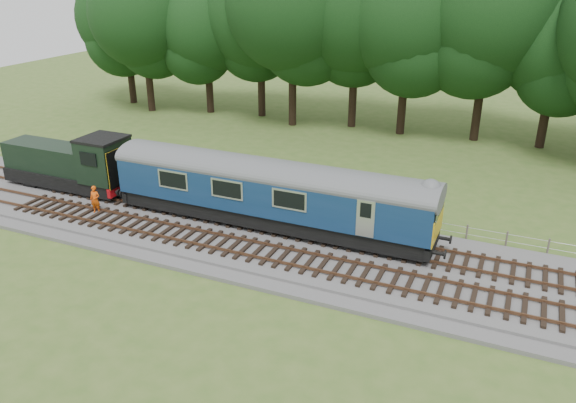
% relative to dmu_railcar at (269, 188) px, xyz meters
% --- Properties ---
extents(ground, '(120.00, 120.00, 0.00)m').
position_rel_dmu_railcar_xyz_m(ground, '(2.16, -1.40, -2.61)').
color(ground, '#416023').
rests_on(ground, ground).
extents(ballast, '(70.00, 7.00, 0.35)m').
position_rel_dmu_railcar_xyz_m(ballast, '(2.16, -1.40, -2.43)').
color(ballast, '#4C4C4F').
rests_on(ballast, ground).
extents(track_north, '(67.20, 2.40, 0.21)m').
position_rel_dmu_railcar_xyz_m(track_north, '(2.16, -0.00, -2.19)').
color(track_north, black).
rests_on(track_north, ballast).
extents(track_south, '(67.20, 2.40, 0.21)m').
position_rel_dmu_railcar_xyz_m(track_south, '(2.16, -3.00, -2.19)').
color(track_south, black).
rests_on(track_south, ballast).
extents(fence, '(64.00, 0.12, 1.00)m').
position_rel_dmu_railcar_xyz_m(fence, '(2.16, 3.10, -2.61)').
color(fence, '#6B6054').
rests_on(fence, ground).
extents(tree_line, '(70.00, 8.00, 18.00)m').
position_rel_dmu_railcar_xyz_m(tree_line, '(2.16, 20.60, -2.61)').
color(tree_line, black).
rests_on(tree_line, ground).
extents(dmu_railcar, '(18.05, 2.86, 3.88)m').
position_rel_dmu_railcar_xyz_m(dmu_railcar, '(0.00, 0.00, 0.00)').
color(dmu_railcar, black).
rests_on(dmu_railcar, ground).
extents(shunter_loco, '(8.91, 2.60, 3.38)m').
position_rel_dmu_railcar_xyz_m(shunter_loco, '(-13.93, 0.00, -0.63)').
color(shunter_loco, black).
rests_on(shunter_loco, ground).
extents(worker, '(0.67, 0.52, 1.64)m').
position_rel_dmu_railcar_xyz_m(worker, '(-10.02, -2.46, -1.43)').
color(worker, '#EB520C').
rests_on(worker, ballast).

